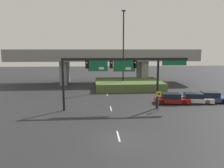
# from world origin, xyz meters

# --- Properties ---
(ground_plane) EXTENTS (160.00, 160.00, 0.00)m
(ground_plane) POSITION_xyz_m (0.00, 0.00, 0.00)
(ground_plane) COLOR #262628
(lane_markings) EXTENTS (0.14, 29.35, 0.01)m
(lane_markings) POSITION_xyz_m (0.00, 14.00, 0.00)
(lane_markings) COLOR silver
(lane_markings) RESTS_ON ground
(signal_gantry) EXTENTS (15.51, 0.44, 6.46)m
(signal_gantry) POSITION_xyz_m (1.11, 9.02, 5.24)
(signal_gantry) COLOR black
(signal_gantry) RESTS_ON ground
(speed_limit_sign) EXTENTS (0.60, 0.11, 2.46)m
(speed_limit_sign) POSITION_xyz_m (5.73, 8.05, 1.60)
(speed_limit_sign) COLOR #4C4C4C
(speed_limit_sign) RESTS_ON ground
(highway_light_pole_near) EXTENTS (0.70, 0.36, 14.62)m
(highway_light_pole_near) POSITION_xyz_m (3.41, 23.97, 7.69)
(highway_light_pole_near) COLOR black
(highway_light_pole_near) RESTS_ON ground
(overpass_bridge) EXTENTS (40.42, 8.06, 7.46)m
(overpass_bridge) POSITION_xyz_m (0.00, 30.88, 5.33)
(overpass_bridge) COLOR gray
(overpass_bridge) RESTS_ON ground
(grass_embankment) EXTENTS (12.55, 9.90, 1.48)m
(grass_embankment) POSITION_xyz_m (4.40, 24.19, 0.74)
(grass_embankment) COLOR #4C6033
(grass_embankment) RESTS_ON ground
(parked_sedan_near_right) EXTENTS (4.95, 2.54, 1.44)m
(parked_sedan_near_right) POSITION_xyz_m (8.65, 11.55, 0.67)
(parked_sedan_near_right) COLOR maroon
(parked_sedan_near_right) RESTS_ON ground
(parked_sedan_mid_right) EXTENTS (5.06, 2.70, 1.41)m
(parked_sedan_mid_right) POSITION_xyz_m (11.95, 11.58, 0.65)
(parked_sedan_mid_right) COLOR silver
(parked_sedan_mid_right) RESTS_ON ground
(parked_sedan_far_right) EXTENTS (4.73, 2.63, 1.49)m
(parked_sedan_far_right) POSITION_xyz_m (14.47, 11.80, 0.69)
(parked_sedan_far_right) COLOR navy
(parked_sedan_far_right) RESTS_ON ground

